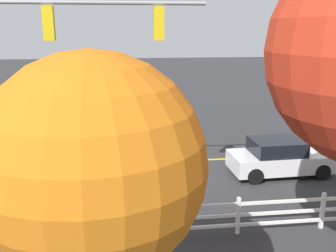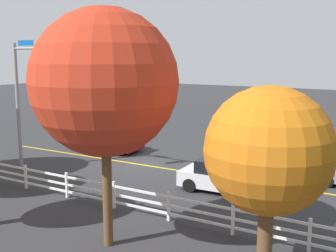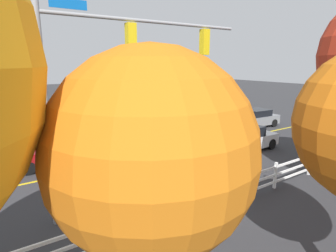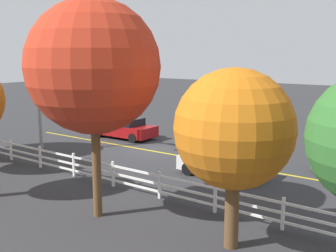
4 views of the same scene
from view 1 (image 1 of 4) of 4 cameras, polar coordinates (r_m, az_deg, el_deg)
ground_plane at (r=16.86m, az=-5.86°, el=-5.65°), size 120.00×120.00×0.00m
lane_center_stripe at (r=17.38m, az=7.49°, el=-5.06°), size 28.00×0.16×0.01m
signal_assembly at (r=12.21m, az=-20.30°, el=9.59°), size 7.76×0.37×7.01m
car_1 at (r=15.99m, az=16.64°, el=-4.64°), size 4.17×1.99×1.49m
car_2 at (r=18.83m, az=-17.68°, el=-1.88°), size 4.66×2.09×1.43m
white_rail_fence at (r=11.31m, az=10.66°, el=-13.21°), size 26.10×0.10×1.15m
tree_1 at (r=5.27m, az=-11.22°, el=-6.16°), size 3.15×3.15×5.61m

